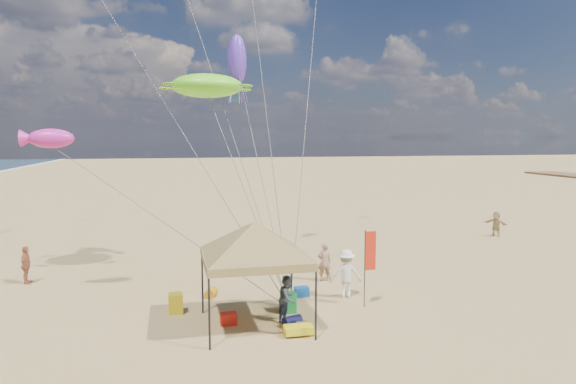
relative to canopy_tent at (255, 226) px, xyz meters
name	(u,v)px	position (x,y,z in m)	size (l,w,h in m)	color
ground	(307,314)	(1.96, 0.73, -3.34)	(280.00, 280.00, 0.00)	tan
canopy_tent	(255,226)	(0.00, 0.00, 0.00)	(6.51, 6.51, 4.01)	black
feather_flag	(369,255)	(4.34, 0.96, -1.42)	(0.44, 0.04, 2.86)	black
cooler_red	(228,319)	(-0.85, 0.32, -3.15)	(0.54, 0.38, 0.38)	red
cooler_blue	(302,292)	(2.26, 2.66, -3.15)	(0.54, 0.38, 0.38)	#11458D
bag_navy	(292,321)	(1.18, -0.34, -3.16)	(0.36, 0.36, 0.60)	#0D0C37
bag_orange	(211,293)	(-1.19, 3.36, -3.16)	(0.36, 0.36, 0.60)	#C9810B
chair_green	(288,302)	(1.36, 1.06, -2.99)	(0.50, 0.50, 0.70)	green
chair_yellow	(176,303)	(-2.54, 1.81, -2.99)	(0.50, 0.50, 0.70)	gold
crate_grey	(302,327)	(1.40, -0.80, -3.20)	(0.34, 0.30, 0.28)	slate
beach_cart	(298,329)	(1.18, -1.14, -3.14)	(0.90, 0.50, 0.24)	gold
person_near_a	(324,262)	(3.75, 4.55, -2.50)	(0.61, 0.40, 1.68)	#A37A5D
person_near_b	(288,298)	(1.13, 0.18, -2.55)	(0.76, 0.60, 1.57)	#3A4550
person_near_c	(346,274)	(3.89, 2.14, -2.39)	(1.22, 0.70, 1.89)	white
person_far_a	(26,265)	(-8.69, 6.95, -2.53)	(0.94, 0.39, 1.61)	#AF6243
person_far_c	(496,224)	(17.14, 11.72, -2.54)	(1.48, 0.47, 1.59)	tan
turtle_kite	(207,86)	(-0.99, 6.88, 5.10)	(3.15, 2.52, 1.05)	#6AF326
fish_kite	(51,138)	(-6.91, 4.38, 2.81)	(1.64, 0.82, 0.73)	#D425A0
squid_kite	(237,60)	(0.53, 8.30, 6.47)	(0.90, 0.90, 2.35)	#5E2FC6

